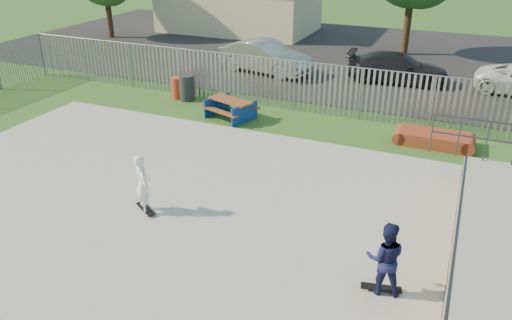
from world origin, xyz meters
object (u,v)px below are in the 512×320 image
at_px(skater_white, 143,184).
at_px(picnic_table, 231,109).
at_px(trash_bin_grey, 187,88).
at_px(trash_bin_red, 178,88).
at_px(car_dark, 397,68).
at_px(funbox, 434,139).
at_px(car_silver, 265,57).
at_px(skater_navy, 385,258).

bearing_deg(skater_white, picnic_table, -39.85).
bearing_deg(trash_bin_grey, picnic_table, -24.73).
distance_m(trash_bin_red, car_dark, 10.19).
relative_size(funbox, car_dark, 0.47).
bearing_deg(car_silver, skater_navy, -137.47).
height_order(funbox, car_dark, car_dark).
bearing_deg(trash_bin_red, picnic_table, -22.46).
bearing_deg(skater_white, funbox, -88.12).
relative_size(car_dark, skater_white, 2.98).
distance_m(trash_bin_red, trash_bin_grey, 0.51).
xyz_separation_m(trash_bin_red, skater_white, (4.27, -8.52, 0.48)).
bearing_deg(trash_bin_red, car_silver, 70.19).
bearing_deg(picnic_table, funbox, 21.57).
distance_m(funbox, skater_navy, 8.37).
bearing_deg(car_dark, skater_navy, -177.02).
bearing_deg(trash_bin_grey, funbox, -4.46).
distance_m(funbox, skater_white, 9.92).
relative_size(trash_bin_red, skater_white, 0.58).
xyz_separation_m(funbox, trash_bin_red, (-10.54, 0.86, 0.23)).
height_order(picnic_table, funbox, picnic_table).
bearing_deg(picnic_table, car_dark, 74.07).
distance_m(funbox, trash_bin_grey, 10.08).
relative_size(trash_bin_red, car_silver, 0.19).
relative_size(funbox, trash_bin_grey, 2.04).
bearing_deg(trash_bin_grey, car_silver, 75.37).
height_order(picnic_table, skater_white, skater_white).
bearing_deg(funbox, car_silver, 144.90).
distance_m(funbox, trash_bin_red, 10.57).
distance_m(picnic_table, trash_bin_red, 3.38).
bearing_deg(picnic_table, trash_bin_grey, 173.51).
xyz_separation_m(trash_bin_grey, skater_white, (3.78, -8.44, 0.40)).
xyz_separation_m(picnic_table, trash_bin_grey, (-2.63, 1.21, 0.16)).
bearing_deg(skater_navy, trash_bin_red, -53.61).
distance_m(trash_bin_grey, car_dark, 9.85).
bearing_deg(trash_bin_red, skater_white, -63.38).
height_order(car_silver, car_dark, car_silver).
distance_m(trash_bin_red, car_silver, 5.52).
bearing_deg(skater_navy, car_dark, -93.81).
relative_size(funbox, car_silver, 0.46).
height_order(car_silver, skater_navy, skater_navy).
height_order(funbox, car_silver, car_silver).
relative_size(trash_bin_red, trash_bin_grey, 0.84).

